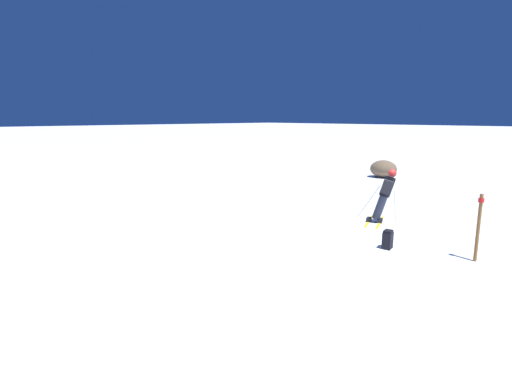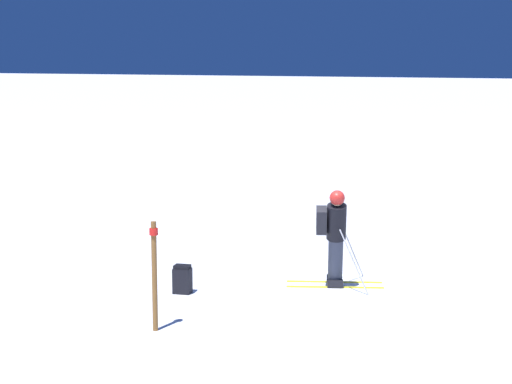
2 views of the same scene
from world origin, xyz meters
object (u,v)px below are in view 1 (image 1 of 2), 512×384
Objects in this scene: skier at (385,193)px; spare_backpack at (388,240)px; trail_marker at (479,224)px; exposed_boulder_0 at (383,169)px.

spare_backpack is (-1.35, 2.29, -0.76)m from skier.
skier is 3.69m from trail_marker.
spare_backpack is 13.11m from exposed_boulder_0.
trail_marker is (-3.29, 1.65, -0.09)m from skier.
spare_backpack is at bearing 98.79° from skier.
exposed_boulder_0 is 0.92× the size of trail_marker.
skier is 1.20× the size of exposed_boulder_0.
trail_marker reaches higher than spare_backpack.
skier is at bearing 19.51° from spare_backpack.
skier is 10.46m from exposed_boulder_0.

